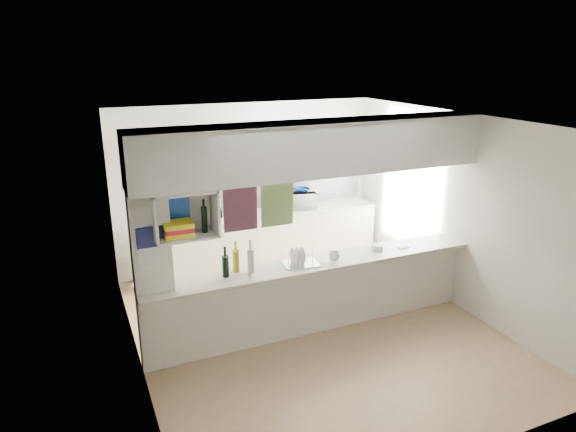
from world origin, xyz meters
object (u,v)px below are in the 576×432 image
bowl (302,190)px  microwave (300,200)px  dish_rack (301,257)px  wine_bottles (238,262)px

bowl → microwave: bearing=163.2°
bowl → dish_rack: size_ratio=0.56×
dish_rack → wine_bottles: wine_bottles is taller
microwave → dish_rack: bearing=79.7°
microwave → bowl: bowl is taller
wine_bottles → microwave: bearing=50.0°
microwave → dish_rack: microwave is taller
microwave → bowl: 0.17m
microwave → bowl: bearing=177.4°
microwave → dish_rack: 2.29m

